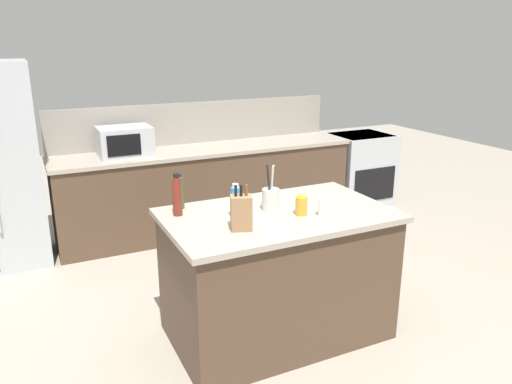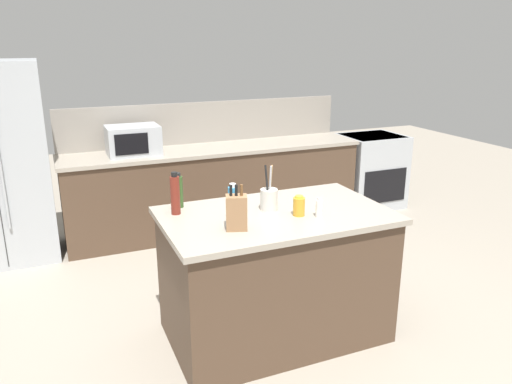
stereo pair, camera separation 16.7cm
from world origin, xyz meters
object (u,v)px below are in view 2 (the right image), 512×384
(utensil_crock, at_px, (269,199))
(salt_shaker, at_px, (319,208))
(knife_block, at_px, (236,212))
(dish_soap_bottle, at_px, (233,201))
(range_oven, at_px, (370,170))
(olive_oil_bottle, at_px, (178,191))
(honey_jar, at_px, (299,206))
(vinegar_bottle, at_px, (175,194))
(microwave, at_px, (133,140))

(utensil_crock, xyz_separation_m, salt_shaker, (0.25, -0.26, -0.02))
(knife_block, height_order, dish_soap_bottle, knife_block)
(knife_block, height_order, utensil_crock, utensil_crock)
(range_oven, bearing_deg, utensil_crock, -138.40)
(olive_oil_bottle, distance_m, honey_jar, 0.86)
(utensil_crock, bearing_deg, dish_soap_bottle, -172.15)
(vinegar_bottle, bearing_deg, knife_block, -57.01)
(knife_block, bearing_deg, utensil_crock, 55.93)
(utensil_crock, relative_size, dish_soap_bottle, 1.37)
(microwave, relative_size, olive_oil_bottle, 2.10)
(olive_oil_bottle, xyz_separation_m, dish_soap_bottle, (0.28, -0.34, -0.01))
(utensil_crock, relative_size, vinegar_bottle, 1.09)
(olive_oil_bottle, height_order, dish_soap_bottle, olive_oil_bottle)
(olive_oil_bottle, bearing_deg, vinegar_bottle, -111.84)
(microwave, xyz_separation_m, honey_jar, (0.70, -2.30, -0.08))
(salt_shaker, bearing_deg, olive_oil_bottle, 145.28)
(knife_block, xyz_separation_m, utensil_crock, (0.34, 0.26, -0.03))
(knife_block, bearing_deg, olive_oil_bottle, 130.55)
(utensil_crock, bearing_deg, range_oven, 41.60)
(utensil_crock, height_order, salt_shaker, utensil_crock)
(olive_oil_bottle, bearing_deg, range_oven, 31.60)
(microwave, relative_size, knife_block, 1.81)
(microwave, height_order, salt_shaker, microwave)
(range_oven, xyz_separation_m, utensil_crock, (-2.39, -2.12, 0.56))
(microwave, distance_m, honey_jar, 2.41)
(honey_jar, height_order, salt_shaker, honey_jar)
(knife_block, relative_size, dish_soap_bottle, 1.24)
(range_oven, bearing_deg, vinegar_bottle, -147.03)
(vinegar_bottle, distance_m, honey_jar, 0.84)
(dish_soap_bottle, bearing_deg, microwave, 97.38)
(vinegar_bottle, bearing_deg, dish_soap_bottle, -32.25)
(utensil_crock, xyz_separation_m, dish_soap_bottle, (-0.28, -0.04, 0.03))
(utensil_crock, xyz_separation_m, olive_oil_bottle, (-0.56, 0.31, 0.04))
(range_oven, distance_m, dish_soap_bottle, 3.49)
(olive_oil_bottle, bearing_deg, honey_jar, -34.79)
(microwave, xyz_separation_m, dish_soap_bottle, (0.28, -2.16, -0.04))
(vinegar_bottle, xyz_separation_m, honey_jar, (0.75, -0.35, -0.07))
(range_oven, distance_m, knife_block, 3.67)
(utensil_crock, distance_m, salt_shaker, 0.36)
(utensil_crock, height_order, olive_oil_bottle, utensil_crock)
(salt_shaker, bearing_deg, range_oven, 48.04)
(honey_jar, bearing_deg, olive_oil_bottle, 145.21)
(olive_oil_bottle, relative_size, salt_shaker, 1.89)
(vinegar_bottle, height_order, salt_shaker, vinegar_bottle)
(range_oven, relative_size, salt_shaker, 6.97)
(vinegar_bottle, height_order, olive_oil_bottle, vinegar_bottle)
(vinegar_bottle, bearing_deg, olive_oil_bottle, 68.16)
(utensil_crock, distance_m, dish_soap_bottle, 0.29)
(olive_oil_bottle, bearing_deg, knife_block, -68.22)
(knife_block, bearing_deg, salt_shaker, 18.64)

